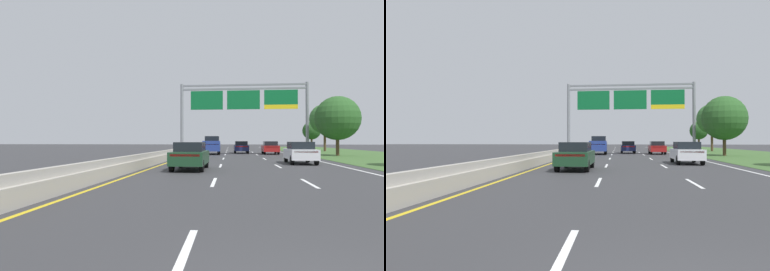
% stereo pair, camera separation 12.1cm
% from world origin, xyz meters
% --- Properties ---
extents(ground_plane, '(220.00, 220.00, 0.00)m').
position_xyz_m(ground_plane, '(0.00, 35.00, 0.00)').
color(ground_plane, '#333335').
extents(lane_striping, '(11.96, 106.00, 0.01)m').
position_xyz_m(lane_striping, '(0.00, 34.54, 0.00)').
color(lane_striping, white).
rests_on(lane_striping, ground).
extents(grass_verge_right, '(14.00, 110.00, 0.02)m').
position_xyz_m(grass_verge_right, '(13.95, 35.00, 0.01)').
color(grass_verge_right, '#3D602D').
rests_on(grass_verge_right, ground).
extents(median_barrier_concrete, '(0.60, 110.00, 0.85)m').
position_xyz_m(median_barrier_concrete, '(-6.60, 35.00, 0.35)').
color(median_barrier_concrete, '#A8A399').
rests_on(median_barrier_concrete, ground).
extents(overhead_sign_gantry, '(15.06, 0.42, 8.48)m').
position_xyz_m(overhead_sign_gantry, '(0.30, 37.90, 6.06)').
color(overhead_sign_gantry, gray).
rests_on(overhead_sign_gantry, ground).
extents(pickup_truck_blue, '(2.11, 5.44, 2.20)m').
position_xyz_m(pickup_truck_blue, '(-3.47, 38.69, 1.07)').
color(pickup_truck_blue, navy).
rests_on(pickup_truck_blue, ground).
extents(car_navy_centre_lane_sedan, '(1.88, 4.43, 1.57)m').
position_xyz_m(car_navy_centre_lane_sedan, '(0.16, 42.48, 0.82)').
color(car_navy_centre_lane_sedan, '#161E47').
rests_on(car_navy_centre_lane_sedan, ground).
extents(car_red_right_lane_sedan, '(1.87, 4.42, 1.57)m').
position_xyz_m(car_red_right_lane_sedan, '(3.59, 39.63, 0.82)').
color(car_red_right_lane_sedan, maroon).
rests_on(car_red_right_lane_sedan, ground).
extents(car_white_right_lane_sedan, '(1.90, 4.43, 1.57)m').
position_xyz_m(car_white_right_lane_sedan, '(3.80, 22.27, 0.82)').
color(car_white_right_lane_sedan, silver).
rests_on(car_white_right_lane_sedan, ground).
extents(car_darkgreen_left_lane_sedan, '(1.88, 4.43, 1.57)m').
position_xyz_m(car_darkgreen_left_lane_sedan, '(-3.48, 16.23, 0.82)').
color(car_darkgreen_left_lane_sedan, '#193D23').
rests_on(car_darkgreen_left_lane_sedan, ground).
extents(roadside_tree_mid, '(4.80, 4.80, 6.50)m').
position_xyz_m(roadside_tree_mid, '(10.34, 35.72, 4.09)').
color(roadside_tree_mid, '#4C3823').
rests_on(roadside_tree_mid, ground).
extents(roadside_tree_far, '(4.60, 4.60, 7.31)m').
position_xyz_m(roadside_tree_far, '(13.21, 51.82, 4.99)').
color(roadside_tree_far, '#4C3823').
rests_on(roadside_tree_far, ground).
extents(roadside_tree_distant, '(3.31, 3.31, 5.17)m').
position_xyz_m(roadside_tree_distant, '(13.74, 62.97, 3.50)').
color(roadside_tree_distant, '#4C3823').
rests_on(roadside_tree_distant, ground).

